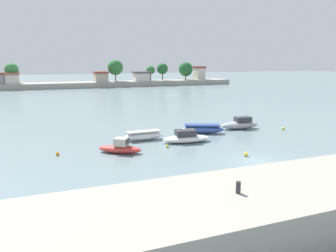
{
  "coord_description": "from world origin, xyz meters",
  "views": [
    {
      "loc": [
        -17.39,
        -22.86,
        8.81
      ],
      "look_at": [
        -3.28,
        13.38,
        0.98
      ],
      "focal_mm": 34.93,
      "sensor_mm": 36.0,
      "label": 1
    }
  ],
  "objects": [
    {
      "name": "mooring_bollard",
      "position": [
        -8.34,
        -9.51,
        2.44
      ],
      "size": [
        0.25,
        0.25,
        0.62
      ],
      "primitive_type": "cylinder",
      "color": "#2D2D33",
      "rests_on": "seawall_embankment"
    },
    {
      "name": "ground_plane",
      "position": [
        0.0,
        0.0,
        0.0
      ],
      "size": [
        400.0,
        400.0,
        0.0
      ],
      "primitive_type": "plane",
      "color": "slate"
    },
    {
      "name": "mooring_buoy_1",
      "position": [
        0.09,
        1.9,
        0.2
      ],
      "size": [
        0.41,
        0.41,
        0.41
      ],
      "primitive_type": "sphere",
      "color": "yellow",
      "rests_on": "ground"
    },
    {
      "name": "moored_boat_0",
      "position": [
        -10.62,
        7.3,
        0.51
      ],
      "size": [
        4.41,
        3.67,
        1.48
      ],
      "rotation": [
        0.0,
        0.0,
        -0.6
      ],
      "color": "#C63833",
      "rests_on": "ground"
    },
    {
      "name": "mooring_buoy_0",
      "position": [
        -16.35,
        8.59,
        0.17
      ],
      "size": [
        0.33,
        0.33,
        0.33
      ],
      "primitive_type": "sphere",
      "color": "orange",
      "rests_on": "ground"
    },
    {
      "name": "mooring_buoy_2",
      "position": [
        -5.68,
        7.4,
        0.16
      ],
      "size": [
        0.32,
        0.32,
        0.32
      ],
      "primitive_type": "sphere",
      "color": "yellow",
      "rests_on": "ground"
    },
    {
      "name": "mooring_buoy_3",
      "position": [
        11.46,
        10.17,
        0.19
      ],
      "size": [
        0.38,
        0.38,
        0.38
      ],
      "primitive_type": "sphere",
      "color": "yellow",
      "rests_on": "ground"
    },
    {
      "name": "moored_boat_4",
      "position": [
        6.61,
        12.75,
        0.61
      ],
      "size": [
        5.3,
        2.08,
        1.58
      ],
      "rotation": [
        0.0,
        0.0,
        -0.09
      ],
      "color": "#9E9EA3",
      "rests_on": "ground"
    },
    {
      "name": "moored_boat_1",
      "position": [
        -6.99,
        11.48,
        0.5
      ],
      "size": [
        4.73,
        1.52,
        1.04
      ],
      "rotation": [
        0.0,
        0.0,
        0.02
      ],
      "color": "white",
      "rests_on": "ground"
    },
    {
      "name": "moored_boat_3",
      "position": [
        0.79,
        12.23,
        0.52
      ],
      "size": [
        5.52,
        3.56,
        1.1
      ],
      "rotation": [
        0.0,
        0.0,
        -0.41
      ],
      "color": "#3856A8",
      "rests_on": "ground"
    },
    {
      "name": "distant_shoreline",
      "position": [
        1.03,
        88.34,
        2.4
      ],
      "size": [
        98.31,
        8.48,
        9.02
      ],
      "color": "#9E998C",
      "rests_on": "ground"
    },
    {
      "name": "moored_boat_2",
      "position": [
        -2.93,
        8.79,
        0.52
      ],
      "size": [
        5.51,
        2.65,
        1.4
      ],
      "rotation": [
        0.0,
        0.0,
        -0.12
      ],
      "color": "white",
      "rests_on": "ground"
    }
  ]
}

